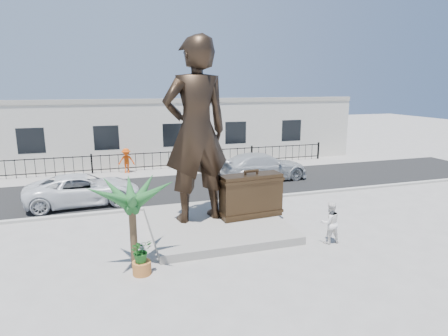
# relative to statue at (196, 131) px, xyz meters

# --- Properties ---
(ground) EXTENTS (100.00, 100.00, 0.00)m
(ground) POSITION_rel_statue_xyz_m (1.17, -1.88, -3.85)
(ground) COLOR #9E9991
(ground) RESTS_ON ground
(street) EXTENTS (40.00, 7.00, 0.01)m
(street) POSITION_rel_statue_xyz_m (1.17, 6.12, -3.84)
(street) COLOR black
(street) RESTS_ON ground
(curb) EXTENTS (40.00, 0.25, 0.12)m
(curb) POSITION_rel_statue_xyz_m (1.17, 2.62, -3.79)
(curb) COLOR #A5A399
(curb) RESTS_ON ground
(far_sidewalk) EXTENTS (40.00, 2.50, 0.02)m
(far_sidewalk) POSITION_rel_statue_xyz_m (1.17, 10.12, -3.84)
(far_sidewalk) COLOR #9E9991
(far_sidewalk) RESTS_ON ground
(plinth) EXTENTS (5.20, 5.20, 0.30)m
(plinth) POSITION_rel_statue_xyz_m (0.67, -0.38, -3.70)
(plinth) COLOR gray
(plinth) RESTS_ON ground
(fence) EXTENTS (22.00, 0.10, 1.20)m
(fence) POSITION_rel_statue_xyz_m (1.17, 10.92, -3.25)
(fence) COLOR black
(fence) RESTS_ON ground
(building) EXTENTS (28.00, 7.00, 4.40)m
(building) POSITION_rel_statue_xyz_m (1.17, 15.12, -1.65)
(building) COLOR silver
(building) RESTS_ON ground
(statue) EXTENTS (2.80, 2.05, 7.10)m
(statue) POSITION_rel_statue_xyz_m (0.00, 0.00, 0.00)
(statue) COLOR black
(statue) RESTS_ON plinth
(suitcase) EXTENTS (2.58, 1.00, 1.78)m
(suitcase) POSITION_rel_statue_xyz_m (2.16, -0.37, -2.66)
(suitcase) COLOR #352616
(suitcase) RESTS_ON plinth
(tourist) EXTENTS (0.78, 0.63, 1.53)m
(tourist) POSITION_rel_statue_xyz_m (4.15, -3.05, -3.08)
(tourist) COLOR white
(tourist) RESTS_ON ground
(car_white) EXTENTS (5.33, 2.71, 1.44)m
(car_white) POSITION_rel_statue_xyz_m (-4.53, 4.40, -3.12)
(car_white) COLOR silver
(car_white) RESTS_ON street
(car_silver) EXTENTS (5.71, 2.68, 1.61)m
(car_silver) POSITION_rel_statue_xyz_m (5.48, 6.19, -3.03)
(car_silver) COLOR #AEB2B3
(car_silver) RESTS_ON street
(worker) EXTENTS (1.12, 0.75, 1.61)m
(worker) POSITION_rel_statue_xyz_m (-2.20, 10.44, -3.03)
(worker) COLOR #D6480B
(worker) RESTS_ON far_sidewalk
(palm_tree) EXTENTS (1.80, 1.80, 3.20)m
(palm_tree) POSITION_rel_statue_xyz_m (-2.70, -2.89, -3.85)
(palm_tree) COLOR #1D5022
(palm_tree) RESTS_ON ground
(planter) EXTENTS (0.56, 0.56, 0.40)m
(planter) POSITION_rel_statue_xyz_m (-2.53, -3.37, -3.65)
(planter) COLOR #B66B30
(planter) RESTS_ON ground
(shrub) EXTENTS (0.79, 0.73, 0.72)m
(shrub) POSITION_rel_statue_xyz_m (-2.53, -3.37, -3.09)
(shrub) COLOR #1D5A1D
(shrub) RESTS_ON planter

